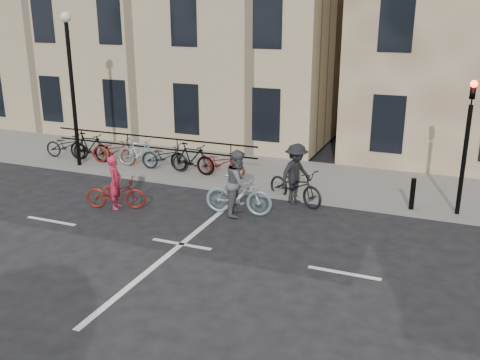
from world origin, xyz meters
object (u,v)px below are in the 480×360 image
at_px(traffic_light, 468,131).
at_px(cyclist_grey, 239,189).
at_px(cyclist_pink, 116,190).
at_px(lamp_post, 71,71).
at_px(cyclist_dark, 296,180).

xyz_separation_m(traffic_light, cyclist_grey, (-5.68, -1.93, -1.71)).
bearing_deg(cyclist_grey, cyclist_pink, 96.80).
xyz_separation_m(lamp_post, cyclist_pink, (3.56, -2.86, -2.95)).
bearing_deg(traffic_light, lamp_post, 179.73).
bearing_deg(cyclist_pink, cyclist_dark, -81.65).
distance_m(traffic_light, cyclist_dark, 4.82).
bearing_deg(cyclist_dark, cyclist_pink, 142.96).
bearing_deg(cyclist_grey, traffic_light, -78.49).
distance_m(traffic_light, cyclist_pink, 9.75).
bearing_deg(cyclist_dark, lamp_post, 112.65).
bearing_deg(lamp_post, cyclist_pink, -38.75).
distance_m(traffic_light, lamp_post, 12.74).
distance_m(lamp_post, cyclist_grey, 7.80).
height_order(traffic_light, cyclist_pink, traffic_light).
height_order(cyclist_pink, cyclist_dark, cyclist_dark).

